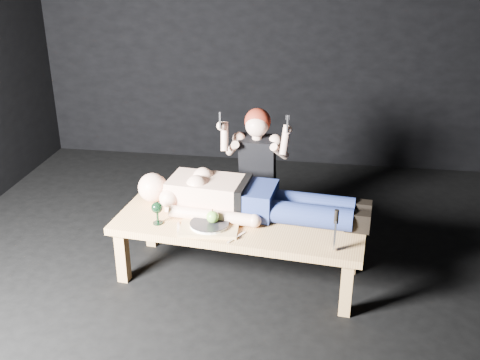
{
  "coord_description": "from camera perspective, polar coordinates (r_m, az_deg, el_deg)",
  "views": [
    {
      "loc": [
        0.52,
        -3.32,
        2.32
      ],
      "look_at": [
        -0.02,
        0.21,
        0.75
      ],
      "focal_mm": 42.11,
      "sensor_mm": 36.0,
      "label": 1
    }
  ],
  "objects": [
    {
      "name": "goblet",
      "position": [
        3.97,
        -8.37,
        -3.34
      ],
      "size": [
        0.09,
        0.09,
        0.17
      ],
      "primitive_type": null,
      "rotation": [
        0.0,
        0.0,
        -0.1
      ],
      "color": "black",
      "rests_on": "table"
    },
    {
      "name": "back_wall",
      "position": [
        5.9,
        3.68,
        15.7
      ],
      "size": [
        5.0,
        0.0,
        5.0
      ],
      "primitive_type": "plane",
      "rotation": [
        1.57,
        0.0,
        0.0
      ],
      "color": "black",
      "rests_on": "ground"
    },
    {
      "name": "lying_man",
      "position": [
        4.05,
        1.24,
        -1.55
      ],
      "size": [
        1.94,
        0.77,
        0.28
      ],
      "primitive_type": null,
      "rotation": [
        0.0,
        0.0,
        -0.1
      ],
      "color": "#E5AE90",
      "rests_on": "table"
    },
    {
      "name": "ground",
      "position": [
        4.08,
        -0.18,
        -10.92
      ],
      "size": [
        5.0,
        5.0,
        0.0
      ],
      "primitive_type": "plane",
      "color": "black",
      "rests_on": "ground"
    },
    {
      "name": "table",
      "position": [
        4.1,
        -0.11,
        -7.01
      ],
      "size": [
        1.82,
        0.84,
        0.45
      ],
      "primitive_type": "cube",
      "rotation": [
        0.0,
        0.0,
        -0.1
      ],
      "color": "tan",
      "rests_on": "ground"
    },
    {
      "name": "kneeling_woman",
      "position": [
        4.54,
        1.89,
        1.05
      ],
      "size": [
        0.62,
        0.7,
        1.14
      ],
      "primitive_type": null,
      "rotation": [
        0.0,
        0.0,
        -0.03
      ],
      "color": "black",
      "rests_on": "ground"
    },
    {
      "name": "carving_knife",
      "position": [
        3.62,
        9.64,
        -5.07
      ],
      "size": [
        0.04,
        0.05,
        0.29
      ],
      "primitive_type": null,
      "rotation": [
        0.0,
        0.0,
        -0.1
      ],
      "color": "#B2B2B7",
      "rests_on": "table"
    },
    {
      "name": "plate",
      "position": [
        3.89,
        -3.12,
        -4.5
      ],
      "size": [
        0.28,
        0.28,
        0.02
      ],
      "primitive_type": "cylinder",
      "rotation": [
        0.0,
        0.0,
        0.07
      ],
      "color": "white",
      "rests_on": "serving_tray"
    },
    {
      "name": "serving_tray",
      "position": [
        3.9,
        -3.12,
        -4.78
      ],
      "size": [
        0.42,
        0.32,
        0.02
      ],
      "primitive_type": "cube",
      "rotation": [
        0.0,
        0.0,
        0.07
      ],
      "color": "tan",
      "rests_on": "table"
    },
    {
      "name": "knife_flat",
      "position": [
        3.79,
        -0.34,
        -5.82
      ],
      "size": [
        0.11,
        0.17,
        0.01
      ],
      "primitive_type": "cube",
      "rotation": [
        0.0,
        0.0,
        -0.52
      ],
      "color": "#B2B2B7",
      "rests_on": "table"
    },
    {
      "name": "fork_flat",
      "position": [
        3.92,
        -6.26,
        -4.9
      ],
      "size": [
        0.06,
        0.19,
        0.01
      ],
      "primitive_type": "cube",
      "rotation": [
        0.0,
        0.0,
        0.26
      ],
      "color": "#B2B2B7",
      "rests_on": "table"
    },
    {
      "name": "spoon_flat",
      "position": [
        3.88,
        -0.56,
        -4.99
      ],
      "size": [
        0.06,
        0.19,
        0.01
      ],
      "primitive_type": "cube",
      "rotation": [
        0.0,
        0.0,
        0.26
      ],
      "color": "#B2B2B7",
      "rests_on": "table"
    },
    {
      "name": "apple",
      "position": [
        3.87,
        -2.79,
        -3.75
      ],
      "size": [
        0.09,
        0.09,
        0.09
      ],
      "primitive_type": "sphere",
      "color": "#6DAC36",
      "rests_on": "plate"
    }
  ]
}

